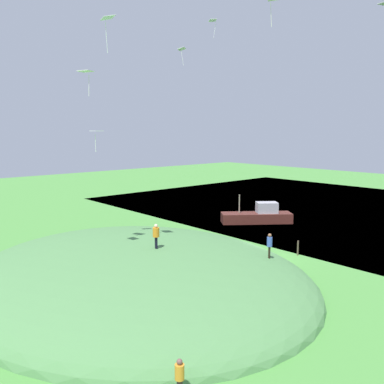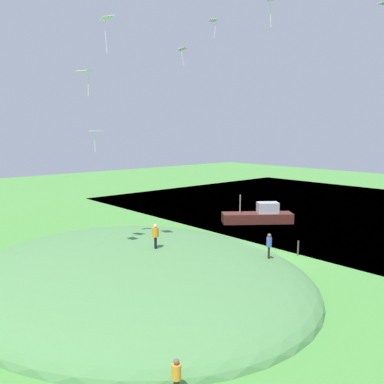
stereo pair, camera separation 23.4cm
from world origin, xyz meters
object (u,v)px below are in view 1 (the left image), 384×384
(kite_0, at_px, (108,19))
(kite_6, at_px, (182,50))
(mooring_post, at_px, (298,248))
(person_with_child, at_px, (156,233))
(boat_on_lake, at_px, (258,216))
(person_near_shore, at_px, (180,373))
(kite_7, at_px, (273,1))
(person_on_hilltop, at_px, (270,243))
(kite_5, at_px, (86,72))
(kite_3, at_px, (213,21))
(kite_2, at_px, (96,132))

(kite_0, relative_size, kite_6, 1.39)
(kite_6, height_order, mooring_post, kite_6)
(kite_0, bearing_deg, person_with_child, 159.80)
(boat_on_lake, distance_m, kite_6, 21.93)
(person_near_shore, bearing_deg, kite_7, -131.34)
(person_with_child, bearing_deg, person_near_shore, 170.10)
(mooring_post, bearing_deg, person_on_hilltop, 17.26)
(kite_6, xyz_separation_m, mooring_post, (-5.72, 9.04, -17.44))
(kite_5, height_order, kite_7, kite_7)
(kite_5, distance_m, mooring_post, 22.80)
(kite_0, height_order, kite_6, kite_6)
(kite_0, height_order, kite_3, kite_3)
(kite_3, relative_size, kite_6, 1.07)
(boat_on_lake, height_order, mooring_post, boat_on_lake)
(kite_0, distance_m, kite_2, 7.09)
(person_on_hilltop, relative_size, kite_2, 1.31)
(person_with_child, relative_size, kite_5, 1.10)
(kite_5, distance_m, kite_6, 12.84)
(kite_3, bearing_deg, person_with_child, 27.99)
(boat_on_lake, bearing_deg, person_on_hilltop, -100.70)
(kite_0, xyz_separation_m, kite_3, (-14.27, -5.08, 3.30))
(person_with_child, bearing_deg, person_on_hilltop, -104.78)
(kite_0, relative_size, kite_5, 1.38)
(person_with_child, relative_size, person_near_shore, 1.03)
(mooring_post, bearing_deg, kite_5, -15.65)
(kite_2, xyz_separation_m, mooring_post, (-16.92, 4.54, -10.17))
(person_near_shore, xyz_separation_m, kite_3, (-18.39, -16.92, 20.08))
(boat_on_lake, height_order, kite_2, kite_2)
(person_near_shore, distance_m, kite_7, 22.99)
(kite_3, relative_size, mooring_post, 1.28)
(kite_3, height_order, mooring_post, kite_3)
(mooring_post, bearing_deg, kite_7, 17.04)
(person_on_hilltop, height_order, kite_5, kite_5)
(person_with_child, relative_size, mooring_post, 1.33)
(kite_2, relative_size, mooring_post, 1.06)
(kite_2, relative_size, kite_5, 0.88)
(person_with_child, relative_size, kite_0, 0.80)
(person_near_shore, relative_size, mooring_post, 1.29)
(kite_7, bearing_deg, kite_5, -36.27)
(kite_7, relative_size, mooring_post, 1.35)
(mooring_post, bearing_deg, boat_on_lake, -125.59)
(kite_0, relative_size, kite_2, 1.58)
(person_near_shore, distance_m, kite_0, 20.95)
(person_near_shore, distance_m, kite_2, 16.24)
(person_with_child, relative_size, kite_6, 1.11)
(kite_5, bearing_deg, mooring_post, 164.35)
(boat_on_lake, relative_size, kite_0, 3.58)
(kite_6, bearing_deg, kite_2, 21.92)
(boat_on_lake, xyz_separation_m, kite_5, (25.03, 5.86, 13.80))
(person_with_child, bearing_deg, kite_7, -108.54)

